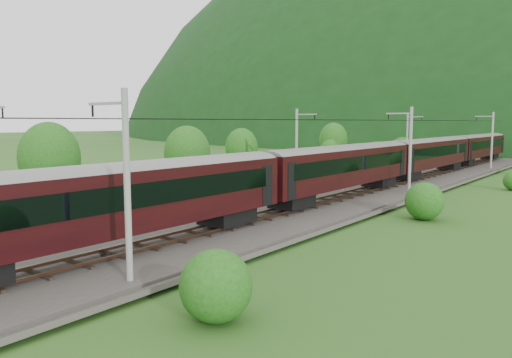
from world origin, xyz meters
The scene contains 14 objects.
ground centered at (0.00, 0.00, 0.00)m, with size 600.00×600.00×0.00m, color #275019.
railbed centered at (0.00, 10.00, 0.15)m, with size 14.00×220.00×0.30m, color #38332D.
track_left centered at (-2.40, 10.00, 0.37)m, with size 2.40×220.00×0.27m.
track_right centered at (2.40, 10.00, 0.37)m, with size 2.40×220.00×0.27m.
catenary_left centered at (-6.12, 32.00, 4.50)m, with size 2.54×192.28×8.00m.
catenary_right centered at (6.12, 32.00, 4.50)m, with size 2.54×192.28×8.00m.
overhead_wires centered at (0.00, 10.00, 7.10)m, with size 4.83×198.00×0.03m.
mountain_ridge centered at (-120.00, 300.00, 0.00)m, with size 336.00×280.00×132.00m, color black.
train centered at (2.40, 25.56, 3.62)m, with size 3.07×169.13×5.34m.
hazard_post_near centered at (-0.21, 37.45, 1.12)m, with size 0.18×0.18×1.64m, color red.
hazard_post_far centered at (0.37, 30.25, 0.96)m, with size 0.14×0.14×1.31m, color red.
signal centered at (-4.26, 58.01, 1.64)m, with size 0.25×0.25×2.29m.
vegetation_left centered at (-14.42, 24.73, 2.95)m, with size 12.10×142.23×6.95m.
vegetation_right centered at (12.35, 6.40, 1.18)m, with size 6.40×98.18×2.69m.
Camera 1 is at (22.79, -12.91, 6.95)m, focal length 35.00 mm.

